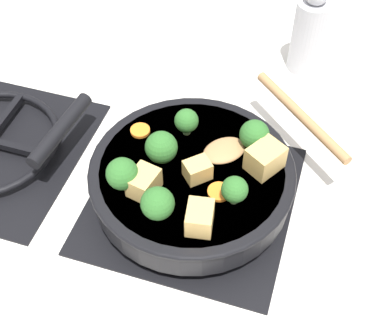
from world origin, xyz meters
The scene contains 17 objects.
ground_plane centered at (0.00, 0.00, 0.00)m, with size 2.40×2.40×0.00m, color white.
front_burner_grate centered at (0.00, 0.00, 0.01)m, with size 0.31×0.31×0.03m.
skillet_pan centered at (0.00, 0.00, 0.06)m, with size 0.31×0.40×0.05m.
wooden_spoon centered at (0.10, -0.09, 0.09)m, with size 0.23×0.22×0.02m.
tofu_cube_center_large centered at (0.03, -0.10, 0.10)m, with size 0.05×0.04×0.04m, color tan.
tofu_cube_near_handle centered at (-0.01, -0.01, 0.09)m, with size 0.04×0.03×0.03m, color tan.
tofu_cube_east_chunk centered at (-0.06, 0.05, 0.10)m, with size 0.04×0.04×0.04m, color tan.
tofu_cube_west_chunk centered at (-0.09, -0.04, 0.10)m, with size 0.04×0.03×0.03m, color tan.
broccoli_floret_near_spoon centered at (0.07, -0.08, 0.11)m, with size 0.04×0.04×0.05m.
broccoli_floret_center_top centered at (-0.06, 0.08, 0.11)m, with size 0.05×0.05×0.05m.
broccoli_floret_east_rim centered at (0.07, 0.03, 0.10)m, with size 0.04×0.04×0.04m.
broccoli_floret_west_rim centered at (-0.10, 0.02, 0.11)m, with size 0.05×0.05×0.05m.
broccoli_floret_north_edge centered at (0.00, 0.05, 0.11)m, with size 0.05×0.05×0.05m.
broccoli_floret_south_cluster centered at (-0.04, -0.07, 0.10)m, with size 0.04×0.04×0.04m.
carrot_slice_orange_thin centered at (0.05, 0.10, 0.08)m, with size 0.03×0.03×0.01m, color orange.
carrot_slice_near_center centered at (-0.03, -0.05, 0.08)m, with size 0.03×0.03×0.01m, color orange.
pepper_mill centered at (0.38, -0.11, 0.08)m, with size 0.06×0.06×0.18m.
Camera 1 is at (-0.48, -0.15, 0.68)m, focal length 50.00 mm.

